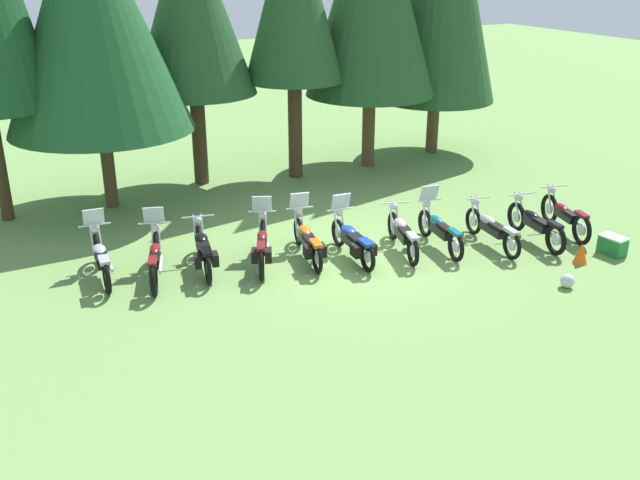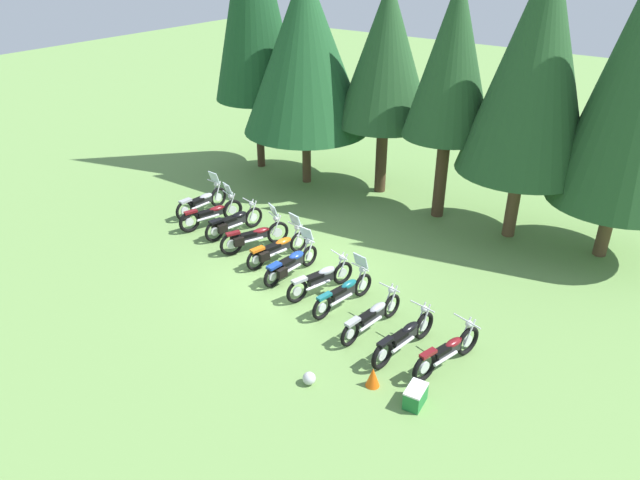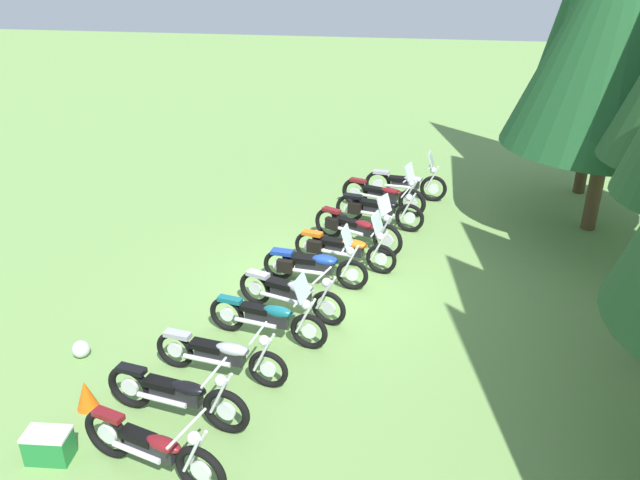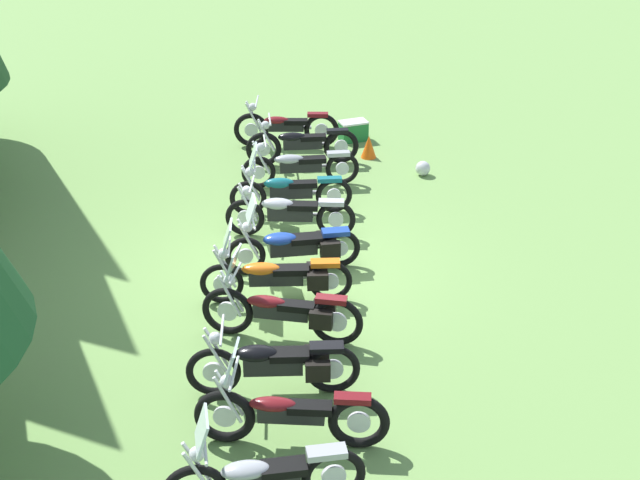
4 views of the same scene
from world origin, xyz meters
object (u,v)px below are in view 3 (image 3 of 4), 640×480
object	(u,v)px
motorcycle_7	(269,317)
motorcycle_3	(356,227)
motorcycle_1	(384,195)
motorcycle_2	(378,209)
motorcycle_0	(407,183)
motorcycle_4	(343,247)
motorcycle_6	(292,293)
pine_tree_1	(631,11)
motorcycle_8	(221,355)
traffic_cone	(86,395)
picnic_cooler	(49,446)
motorcycle_5	(314,264)
motorcycle_10	(153,448)
dropped_helmet	(81,349)
motorcycle_9	(177,395)

from	to	relation	value
motorcycle_7	motorcycle_3	bearing A→B (deg)	86.11
motorcycle_1	motorcycle_2	world-z (taller)	motorcycle_1
motorcycle_0	motorcycle_4	size ratio (longest dim) A/B	0.98
motorcycle_6	pine_tree_1	distance (m)	9.36
pine_tree_1	motorcycle_7	bearing A→B (deg)	-46.68
motorcycle_8	traffic_cone	world-z (taller)	motorcycle_8
pine_tree_1	picnic_cooler	bearing A→B (deg)	-42.71
motorcycle_1	motorcycle_0	bearing A→B (deg)	80.80
motorcycle_5	motorcycle_10	bearing A→B (deg)	-95.86
motorcycle_0	pine_tree_1	size ratio (longest dim) A/B	0.28
motorcycle_5	traffic_cone	size ratio (longest dim) A/B	4.60
motorcycle_0	dropped_helmet	bearing A→B (deg)	-115.66
motorcycle_0	motorcycle_1	size ratio (longest dim) A/B	0.99
motorcycle_8	pine_tree_1	bearing A→B (deg)	54.00
pine_tree_1	dropped_helmet	bearing A→B (deg)	-52.85
motorcycle_1	motorcycle_9	bearing A→B (deg)	-86.16
traffic_cone	picnic_cooler	bearing A→B (deg)	1.96
motorcycle_0	motorcycle_7	size ratio (longest dim) A/B	1.01
motorcycle_10	motorcycle_6	bearing A→B (deg)	93.50
motorcycle_3	motorcycle_9	xyz separation A→B (m)	(6.27, -1.76, -0.03)
motorcycle_5	motorcycle_7	world-z (taller)	motorcycle_7
motorcycle_0	motorcycle_10	distance (m)	10.92
motorcycle_8	dropped_helmet	size ratio (longest dim) A/B	7.70
motorcycle_4	motorcycle_5	size ratio (longest dim) A/B	1.04
dropped_helmet	picnic_cooler	bearing A→B (deg)	20.09
motorcycle_5	motorcycle_0	bearing A→B (deg)	78.37
motorcycle_8	motorcycle_4	bearing A→B (deg)	80.21
motorcycle_2	motorcycle_0	bearing A→B (deg)	86.11
pine_tree_1	motorcycle_3	bearing A→B (deg)	-69.45
motorcycle_0	motorcycle_5	xyz separation A→B (m)	(5.22, -1.57, -0.01)
motorcycle_0	motorcycle_2	distance (m)	2.13
motorcycle_9	motorcycle_6	bearing A→B (deg)	81.79
motorcycle_4	motorcycle_10	distance (m)	6.46
motorcycle_10	pine_tree_1	bearing A→B (deg)	67.95
motorcycle_10	dropped_helmet	size ratio (longest dim) A/B	7.42
motorcycle_0	motorcycle_10	size ratio (longest dim) A/B	1.02
motorcycle_1	motorcycle_6	xyz separation A→B (m)	(5.42, -1.23, -0.01)
traffic_cone	motorcycle_2	bearing A→B (deg)	154.58
motorcycle_5	pine_tree_1	size ratio (longest dim) A/B	0.28
motorcycle_8	motorcycle_7	bearing A→B (deg)	75.48
motorcycle_5	motorcycle_8	bearing A→B (deg)	-99.47
traffic_cone	motorcycle_7	bearing A→B (deg)	135.31
motorcycle_4	pine_tree_1	size ratio (longest dim) A/B	0.29
motorcycle_0	pine_tree_1	bearing A→B (deg)	-10.24
motorcycle_9	motorcycle_10	world-z (taller)	motorcycle_10
motorcycle_2	motorcycle_7	size ratio (longest dim) A/B	1.01
motorcycle_7	dropped_helmet	distance (m)	3.18
motorcycle_1	picnic_cooler	xyz separation A→B (m)	(9.58, -3.60, -0.24)
pine_tree_1	motorcycle_10	bearing A→B (deg)	-37.29
motorcycle_0	motorcycle_9	size ratio (longest dim) A/B	0.98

